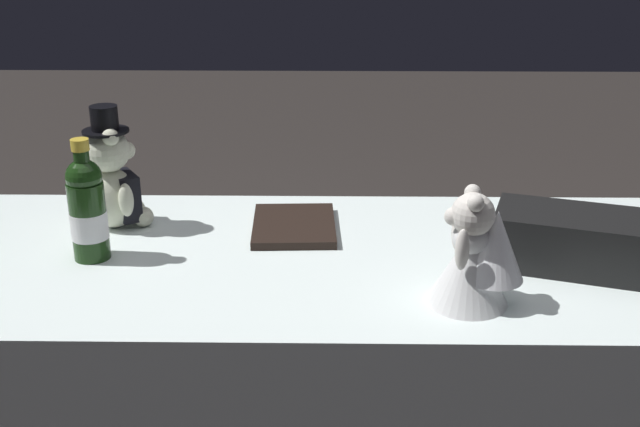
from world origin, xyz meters
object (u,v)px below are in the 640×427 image
Objects in this scene: teddy_bear_groom at (114,179)px; guestbook at (294,226)px; champagne_bottle at (87,208)px; gift_case_black at (572,240)px; teddy_bear_bride at (477,254)px.

teddy_bear_groom is 0.45m from guestbook.
champagne_bottle reaches higher than gift_case_black.
teddy_bear_groom is 1.10× the size of champagne_bottle.
gift_case_black is at bearing 168.57° from teddy_bear_groom.
teddy_bear_groom is at bearing -25.60° from teddy_bear_bride.
guestbook is at bearing -17.71° from gift_case_black.
guestbook is (0.61, -0.20, -0.05)m from gift_case_black.
champagne_bottle reaches higher than guestbook.
teddy_bear_groom is 0.19m from champagne_bottle.
champagne_bottle is at bearing 87.05° from teddy_bear_groom.
teddy_bear_groom is 1.07m from gift_case_black.
champagne_bottle is at bearing -13.69° from teddy_bear_bride.
gift_case_black is 0.65m from guestbook.
champagne_bottle reaches higher than teddy_bear_bride.
teddy_bear_bride is 0.93× the size of guestbook.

